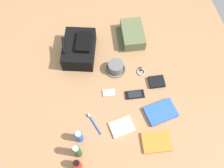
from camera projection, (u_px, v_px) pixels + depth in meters
name	position (u px, v px, depth m)	size (l,w,h in m)	color
ground_plane	(112.00, 87.00, 1.71)	(2.64, 2.02, 0.02)	#9D714A
backpack	(79.00, 49.00, 1.77)	(0.36, 0.29, 0.15)	black
toiletry_pouch	(132.00, 35.00, 1.86)	(0.27, 0.21, 0.09)	#56603D
bucket_hat	(116.00, 67.00, 1.74)	(0.15, 0.15, 0.07)	#5D5D5D
sunscreen_spray	(77.00, 165.00, 1.41)	(0.05, 0.05, 0.11)	red
shampoo_bottle	(77.00, 151.00, 1.42)	(0.04, 0.04, 0.16)	#19471E
deodorant_spray	(79.00, 136.00, 1.48)	(0.05, 0.05, 0.12)	blue
paperback_novel	(157.00, 142.00, 1.51)	(0.14, 0.19, 0.02)	orange
travel_guidebook	(161.00, 112.00, 1.60)	(0.18, 0.22, 0.03)	blue
cell_phone	(135.00, 95.00, 1.66)	(0.07, 0.13, 0.01)	black
media_player	(109.00, 93.00, 1.67)	(0.06, 0.09, 0.01)	#B7B7BC
wristwatch	(141.00, 72.00, 1.75)	(0.07, 0.06, 0.01)	#99999E
toothbrush	(94.00, 123.00, 1.57)	(0.15, 0.07, 0.02)	blue
wallet	(157.00, 82.00, 1.70)	(0.09, 0.11, 0.02)	black
notepad	(122.00, 127.00, 1.56)	(0.11, 0.15, 0.02)	beige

